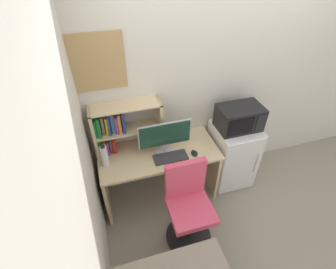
{
  "coord_description": "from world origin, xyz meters",
  "views": [
    {
      "loc": [
        -1.37,
        -2.29,
        2.63
      ],
      "look_at": [
        -0.79,
        -0.33,
        0.98
      ],
      "focal_mm": 26.83,
      "sensor_mm": 36.0,
      "label": 1
    }
  ],
  "objects_px": {
    "hutch_bookshelf": "(117,127)",
    "wall_corkboard": "(85,64)",
    "mini_fridge": "(232,154)",
    "monitor": "(165,137)",
    "water_bottle": "(104,156)",
    "microwave": "(239,118)",
    "keyboard": "(171,157)",
    "desk_chair": "(188,209)",
    "computer_mouse": "(194,153)"
  },
  "relations": [
    {
      "from": "keyboard",
      "to": "desk_chair",
      "type": "distance_m",
      "value": 0.56
    },
    {
      "from": "mini_fridge",
      "to": "microwave",
      "type": "relative_size",
      "value": 1.73
    },
    {
      "from": "desk_chair",
      "to": "water_bottle",
      "type": "bearing_deg",
      "value": 141.6
    },
    {
      "from": "hutch_bookshelf",
      "to": "water_bottle",
      "type": "height_order",
      "value": "hutch_bookshelf"
    },
    {
      "from": "mini_fridge",
      "to": "desk_chair",
      "type": "height_order",
      "value": "desk_chair"
    },
    {
      "from": "computer_mouse",
      "to": "desk_chair",
      "type": "relative_size",
      "value": 0.1
    },
    {
      "from": "hutch_bookshelf",
      "to": "monitor",
      "type": "distance_m",
      "value": 0.51
    },
    {
      "from": "desk_chair",
      "to": "wall_corkboard",
      "type": "bearing_deg",
      "value": 129.33
    },
    {
      "from": "microwave",
      "to": "hutch_bookshelf",
      "type": "bearing_deg",
      "value": 172.51
    },
    {
      "from": "hutch_bookshelf",
      "to": "microwave",
      "type": "bearing_deg",
      "value": -7.49
    },
    {
      "from": "keyboard",
      "to": "mini_fridge",
      "type": "height_order",
      "value": "mini_fridge"
    },
    {
      "from": "keyboard",
      "to": "desk_chair",
      "type": "xyz_separation_m",
      "value": [
        0.05,
        -0.47,
        -0.3
      ]
    },
    {
      "from": "monitor",
      "to": "wall_corkboard",
      "type": "bearing_deg",
      "value": 154.56
    },
    {
      "from": "hutch_bookshelf",
      "to": "wall_corkboard",
      "type": "relative_size",
      "value": 1.03
    },
    {
      "from": "computer_mouse",
      "to": "wall_corkboard",
      "type": "height_order",
      "value": "wall_corkboard"
    },
    {
      "from": "computer_mouse",
      "to": "monitor",
      "type": "bearing_deg",
      "value": 157.54
    },
    {
      "from": "wall_corkboard",
      "to": "hutch_bookshelf",
      "type": "bearing_deg",
      "value": -27.68
    },
    {
      "from": "computer_mouse",
      "to": "water_bottle",
      "type": "distance_m",
      "value": 0.96
    },
    {
      "from": "keyboard",
      "to": "water_bottle",
      "type": "height_order",
      "value": "water_bottle"
    },
    {
      "from": "monitor",
      "to": "wall_corkboard",
      "type": "xyz_separation_m",
      "value": [
        -0.65,
        0.31,
        0.75
      ]
    },
    {
      "from": "mini_fridge",
      "to": "computer_mouse",
      "type": "bearing_deg",
      "value": -165.4
    },
    {
      "from": "computer_mouse",
      "to": "mini_fridge",
      "type": "relative_size",
      "value": 0.12
    },
    {
      "from": "keyboard",
      "to": "microwave",
      "type": "relative_size",
      "value": 0.74
    },
    {
      "from": "desk_chair",
      "to": "keyboard",
      "type": "bearing_deg",
      "value": 95.63
    },
    {
      "from": "mini_fridge",
      "to": "desk_chair",
      "type": "distance_m",
      "value": 1.01
    },
    {
      "from": "monitor",
      "to": "computer_mouse",
      "type": "relative_size",
      "value": 5.69
    },
    {
      "from": "desk_chair",
      "to": "mini_fridge",
      "type": "bearing_deg",
      "value": 36.86
    },
    {
      "from": "microwave",
      "to": "desk_chair",
      "type": "distance_m",
      "value": 1.16
    },
    {
      "from": "monitor",
      "to": "mini_fridge",
      "type": "xyz_separation_m",
      "value": [
        0.89,
        0.03,
        -0.53
      ]
    },
    {
      "from": "water_bottle",
      "to": "wall_corkboard",
      "type": "xyz_separation_m",
      "value": [
        -0.01,
        0.31,
        0.85
      ]
    },
    {
      "from": "monitor",
      "to": "hutch_bookshelf",
      "type": "bearing_deg",
      "value": 155.5
    },
    {
      "from": "mini_fridge",
      "to": "monitor",
      "type": "bearing_deg",
      "value": -178.08
    },
    {
      "from": "hutch_bookshelf",
      "to": "monitor",
      "type": "height_order",
      "value": "hutch_bookshelf"
    },
    {
      "from": "mini_fridge",
      "to": "wall_corkboard",
      "type": "xyz_separation_m",
      "value": [
        -1.54,
        0.28,
        1.28
      ]
    },
    {
      "from": "monitor",
      "to": "wall_corkboard",
      "type": "relative_size",
      "value": 0.8
    },
    {
      "from": "computer_mouse",
      "to": "microwave",
      "type": "xyz_separation_m",
      "value": [
        0.59,
        0.16,
        0.25
      ]
    },
    {
      "from": "microwave",
      "to": "wall_corkboard",
      "type": "xyz_separation_m",
      "value": [
        -1.54,
        0.28,
        0.71
      ]
    },
    {
      "from": "hutch_bookshelf",
      "to": "wall_corkboard",
      "type": "height_order",
      "value": "wall_corkboard"
    },
    {
      "from": "mini_fridge",
      "to": "microwave",
      "type": "bearing_deg",
      "value": 89.68
    },
    {
      "from": "keyboard",
      "to": "water_bottle",
      "type": "distance_m",
      "value": 0.69
    },
    {
      "from": "water_bottle",
      "to": "microwave",
      "type": "distance_m",
      "value": 1.54
    },
    {
      "from": "microwave",
      "to": "desk_chair",
      "type": "bearing_deg",
      "value": -143.0
    },
    {
      "from": "water_bottle",
      "to": "hutch_bookshelf",
      "type": "bearing_deg",
      "value": 50.03
    },
    {
      "from": "computer_mouse",
      "to": "mini_fridge",
      "type": "xyz_separation_m",
      "value": [
        0.59,
        0.15,
        -0.32
      ]
    },
    {
      "from": "hutch_bookshelf",
      "to": "keyboard",
      "type": "height_order",
      "value": "hutch_bookshelf"
    },
    {
      "from": "microwave",
      "to": "computer_mouse",
      "type": "bearing_deg",
      "value": -165.13
    },
    {
      "from": "water_bottle",
      "to": "wall_corkboard",
      "type": "bearing_deg",
      "value": 90.92
    },
    {
      "from": "microwave",
      "to": "mini_fridge",
      "type": "bearing_deg",
      "value": -90.32
    },
    {
      "from": "water_bottle",
      "to": "desk_chair",
      "type": "distance_m",
      "value": 1.01
    },
    {
      "from": "microwave",
      "to": "wall_corkboard",
      "type": "distance_m",
      "value": 1.72
    }
  ]
}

